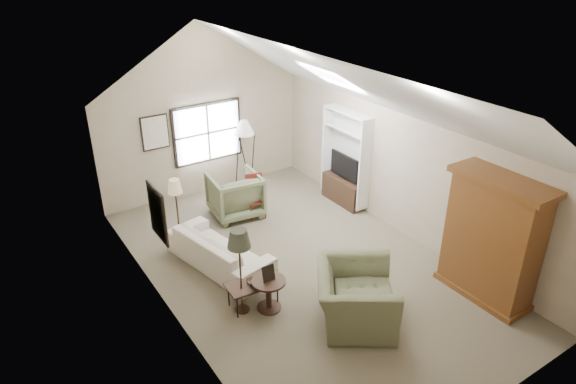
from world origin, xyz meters
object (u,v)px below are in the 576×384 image
sofa (219,250)px  armchair_far (235,195)px  side_table (269,294)px  side_chair (256,197)px  armchair_near (355,296)px  coffee_table (253,293)px  armoire (492,239)px

sofa → armchair_far: armchair_far is taller
side_table → side_chair: 3.18m
armchair_near → armchair_far: size_ratio=1.30×
armchair_near → side_table: 1.41m
side_chair → side_table: bearing=-101.8°
coffee_table → side_table: size_ratio=1.56×
sofa → armoire: bearing=-146.4°
coffee_table → side_chair: size_ratio=0.90×
sofa → armchair_far: (1.18, 1.57, 0.16)m
coffee_table → armchair_near: bearing=-46.1°
armchair_near → armchair_far: armchair_far is taller
sofa → armchair_near: (1.10, -2.58, 0.13)m
armoire → coffee_table: size_ratio=2.51×
armoire → coffee_table: (-3.46, 1.92, -0.88)m
coffee_table → side_table: (0.17, -0.23, 0.06)m
coffee_table → side_table: 0.29m
armoire → armchair_far: armoire is taller
coffee_table → side_chair: (1.59, 2.61, 0.26)m
armchair_far → side_chair: size_ratio=1.11×
armchair_near → armoire: bearing=-72.5°
armoire → armchair_near: bearing=162.8°
armchair_far → side_table: size_ratio=1.91×
sofa → side_chair: (1.52, 1.24, 0.16)m
armchair_near → side_chair: bearing=28.4°
sofa → side_chair: size_ratio=2.31×
coffee_table → side_chair: bearing=58.7°
sofa → side_chair: 1.97m
armchair_far → coffee_table: 3.21m
armoire → sofa: armoire is taller
armchair_far → armchair_near: bearing=95.8°
sofa → side_table: bearing=171.3°
armchair_near → coffee_table: 1.70m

